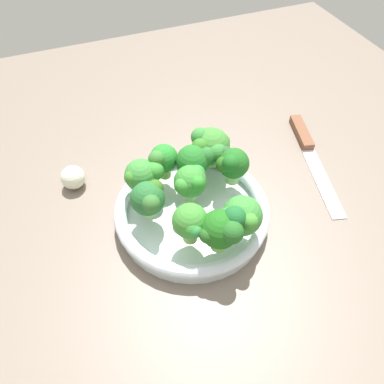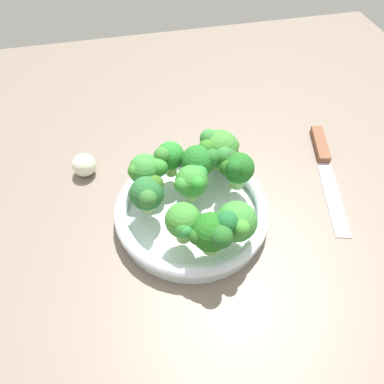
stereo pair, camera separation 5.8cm
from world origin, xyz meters
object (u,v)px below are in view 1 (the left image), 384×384
(broccoli_floret_8, at_px, (232,164))
(garlic_bulb, at_px, (73,177))
(broccoli_floret_7, at_px, (191,182))
(knife, at_px, (309,149))
(broccoli_floret_9, at_px, (143,176))
(broccoli_floret_5, at_px, (195,159))
(broccoli_floret_2, at_px, (191,223))
(broccoli_floret_6, at_px, (211,147))
(bowl, at_px, (192,211))
(broccoli_floret_0, at_px, (149,199))
(broccoli_floret_1, at_px, (222,229))
(broccoli_floret_3, at_px, (162,159))
(broccoli_floret_4, at_px, (240,217))

(broccoli_floret_8, height_order, garlic_bulb, broccoli_floret_8)
(broccoli_floret_7, xyz_separation_m, knife, (-0.27, -0.06, -0.07))
(broccoli_floret_9, bearing_deg, broccoli_floret_7, 146.38)
(broccoli_floret_5, height_order, knife, broccoli_floret_5)
(broccoli_floret_2, xyz_separation_m, broccoli_floret_9, (0.04, -0.12, -0.01))
(broccoli_floret_6, height_order, broccoli_floret_9, broccoli_floret_6)
(knife, relative_size, garlic_bulb, 6.18)
(broccoli_floret_5, relative_size, broccoli_floret_9, 1.10)
(broccoli_floret_5, relative_size, broccoli_floret_8, 1.05)
(bowl, bearing_deg, knife, -165.31)
(knife, xyz_separation_m, garlic_bulb, (0.44, -0.08, 0.02))
(broccoli_floret_0, xyz_separation_m, broccoli_floret_1, (-0.08, 0.10, 0.01))
(bowl, xyz_separation_m, knife, (-0.27, -0.07, -0.01))
(broccoli_floret_7, bearing_deg, broccoli_floret_1, 93.33)
(broccoli_floret_0, relative_size, garlic_bulb, 1.50)
(broccoli_floret_8, bearing_deg, broccoli_floret_2, 39.40)
(broccoli_floret_1, distance_m, broccoli_floret_2, 0.05)
(broccoli_floret_1, distance_m, broccoli_floret_5, 0.14)
(broccoli_floret_8, bearing_deg, broccoli_floret_1, 58.46)
(broccoli_floret_9, bearing_deg, garlic_bulb, -40.74)
(broccoli_floret_6, bearing_deg, garlic_bulb, -17.45)
(broccoli_floret_3, bearing_deg, broccoli_floret_7, 112.78)
(broccoli_floret_9, xyz_separation_m, knife, (-0.34, -0.02, -0.07))
(knife, bearing_deg, broccoli_floret_2, 24.16)
(broccoli_floret_0, relative_size, broccoli_floret_4, 0.93)
(broccoli_floret_3, relative_size, broccoli_floret_5, 0.95)
(broccoli_floret_2, relative_size, broccoli_floret_3, 1.03)
(broccoli_floret_0, relative_size, broccoli_floret_7, 0.99)
(broccoli_floret_4, bearing_deg, garlic_bulb, -46.65)
(broccoli_floret_4, bearing_deg, broccoli_floret_2, -11.31)
(broccoli_floret_2, bearing_deg, broccoli_floret_0, -59.09)
(broccoli_floret_7, distance_m, knife, 0.29)
(broccoli_floret_0, distance_m, broccoli_floret_2, 0.08)
(broccoli_floret_9, distance_m, garlic_bulb, 0.15)
(broccoli_floret_2, height_order, broccoli_floret_7, broccoli_floret_2)
(broccoli_floret_0, distance_m, broccoli_floret_3, 0.08)
(broccoli_floret_5, bearing_deg, broccoli_floret_7, 59.08)
(broccoli_floret_1, xyz_separation_m, broccoli_floret_4, (-0.03, -0.01, -0.01))
(broccoli_floret_2, relative_size, broccoli_floret_4, 1.01)
(broccoli_floret_0, xyz_separation_m, knife, (-0.34, -0.07, -0.07))
(broccoli_floret_4, xyz_separation_m, garlic_bulb, (0.21, -0.22, -0.06))
(bowl, distance_m, broccoli_floret_1, 0.11)
(broccoli_floret_3, bearing_deg, garlic_bulb, -26.76)
(broccoli_floret_8, relative_size, garlic_bulb, 1.59)
(broccoli_floret_4, bearing_deg, broccoli_floret_5, -82.45)
(broccoli_floret_7, height_order, knife, broccoli_floret_7)
(broccoli_floret_3, relative_size, broccoli_floret_7, 1.05)
(broccoli_floret_0, bearing_deg, broccoli_floret_8, -172.49)
(broccoli_floret_1, bearing_deg, broccoli_floret_2, -37.42)
(broccoli_floret_3, bearing_deg, broccoli_floret_6, -179.81)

